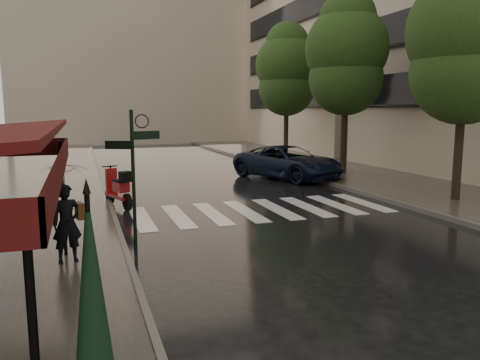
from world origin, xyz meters
TOP-DOWN VIEW (x-y plane):
  - ground at (0.00, 0.00)m, footprint 120.00×120.00m
  - sidewalk_near at (-4.50, 12.00)m, footprint 6.00×60.00m
  - sidewalk_far at (10.25, 12.00)m, footprint 5.50×60.00m
  - curb_near at (-1.45, 12.00)m, footprint 0.12×60.00m
  - curb_far at (7.45, 12.00)m, footprint 0.12×60.00m
  - crosswalk at (2.98, 6.00)m, footprint 7.85×3.20m
  - signpost at (-1.19, 3.00)m, footprint 1.17×0.29m
  - haussmann_far at (16.50, 26.00)m, footprint 8.00×16.00m
  - backdrop_building at (3.00, 38.00)m, footprint 22.00×6.00m
  - tree_near at (9.60, 5.00)m, footprint 3.80×3.80m
  - tree_mid at (9.50, 12.00)m, footprint 3.80×3.80m
  - tree_far at (9.70, 19.00)m, footprint 3.80×3.80m
  - pedestrian_with_umbrella at (-2.58, 2.23)m, footprint 1.11×1.13m
  - scooter at (-1.17, 7.85)m, footprint 0.88×1.87m
  - parked_car at (6.60, 11.92)m, footprint 4.34×5.85m
  - parasol_back at (-2.23, -3.66)m, footprint 0.45×0.45m

SIDE VIEW (x-z plane):
  - ground at x=0.00m, z-range 0.00..0.00m
  - crosswalk at x=2.98m, z-range 0.00..0.01m
  - sidewalk_near at x=-4.50m, z-range 0.00..0.12m
  - sidewalk_far at x=10.25m, z-range 0.00..0.12m
  - curb_near at x=-1.45m, z-range -0.01..0.15m
  - curb_far at x=7.45m, z-range -0.01..0.15m
  - scooter at x=-1.17m, z-range -0.05..1.23m
  - parked_car at x=6.60m, z-range 0.00..1.48m
  - parasol_back at x=-2.23m, z-range 0.21..2.63m
  - pedestrian_with_umbrella at x=-2.58m, z-range 0.52..2.91m
  - signpost at x=-1.19m, z-range 0.28..3.38m
  - tree_near at x=9.60m, z-range 1.33..9.31m
  - tree_far at x=9.70m, z-range 1.37..9.54m
  - tree_mid at x=9.50m, z-range 1.42..9.76m
  - haussmann_far at x=16.50m, z-range 0.00..18.50m
  - backdrop_building at x=3.00m, z-range 0.00..20.00m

